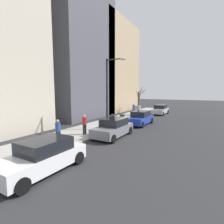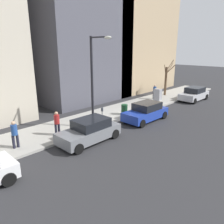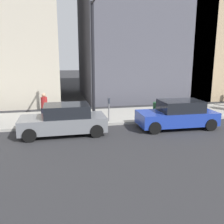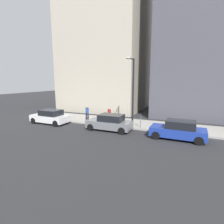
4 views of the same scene
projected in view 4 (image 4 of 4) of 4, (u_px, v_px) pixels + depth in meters
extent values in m
plane|color=#2B2B2D|center=(181.00, 135.00, 15.06)|extent=(120.00, 120.00, 0.00)
cube|color=#9E9B93|center=(182.00, 128.00, 16.85)|extent=(4.00, 36.00, 0.15)
cube|color=#1E389E|center=(177.00, 132.00, 13.97)|extent=(1.91, 4.24, 0.70)
cube|color=black|center=(181.00, 124.00, 13.78)|extent=(1.66, 2.24, 0.60)
cylinder|color=black|center=(156.00, 135.00, 13.90)|extent=(0.24, 0.65, 0.64)
cylinder|color=black|center=(159.00, 130.00, 15.42)|extent=(0.24, 0.65, 0.64)
cylinder|color=black|center=(199.00, 141.00, 12.62)|extent=(0.24, 0.65, 0.64)
cylinder|color=black|center=(198.00, 135.00, 14.13)|extent=(0.24, 0.65, 0.64)
cube|color=slate|center=(109.00, 124.00, 16.47)|extent=(1.82, 4.21, 0.70)
cube|color=black|center=(111.00, 118.00, 16.28)|extent=(1.61, 2.21, 0.60)
cylinder|color=black|center=(91.00, 127.00, 16.35)|extent=(0.22, 0.64, 0.64)
cylinder|color=black|center=(99.00, 123.00, 17.89)|extent=(0.22, 0.64, 0.64)
cylinder|color=black|center=(122.00, 131.00, 15.15)|extent=(0.22, 0.64, 0.64)
cylinder|color=black|center=(128.00, 126.00, 16.68)|extent=(0.22, 0.64, 0.64)
cube|color=white|center=(50.00, 118.00, 19.12)|extent=(1.87, 4.23, 0.70)
cube|color=black|center=(51.00, 113.00, 18.93)|extent=(1.64, 2.23, 0.60)
cylinder|color=black|center=(33.00, 121.00, 19.04)|extent=(0.23, 0.64, 0.64)
cylinder|color=black|center=(45.00, 118.00, 20.56)|extent=(0.23, 0.64, 0.64)
cylinder|color=black|center=(56.00, 124.00, 17.77)|extent=(0.23, 0.64, 0.64)
cylinder|color=black|center=(66.00, 120.00, 19.30)|extent=(0.23, 0.64, 0.64)
cylinder|color=slate|center=(141.00, 122.00, 16.78)|extent=(0.07, 0.07, 1.05)
cube|color=#2D333D|center=(141.00, 115.00, 16.66)|extent=(0.14, 0.10, 0.30)
cylinder|color=black|center=(133.00, 94.00, 16.73)|extent=(0.18, 0.18, 6.50)
cylinder|color=black|center=(131.00, 59.00, 15.46)|extent=(1.60, 0.10, 0.10)
ellipsoid|color=beige|center=(128.00, 58.00, 14.74)|extent=(0.56, 0.32, 0.20)
cylinder|color=#14381E|center=(176.00, 125.00, 15.95)|extent=(0.56, 0.56, 0.90)
cylinder|color=#1E1E2D|center=(110.00, 119.00, 18.75)|extent=(0.16, 0.16, 0.82)
cylinder|color=#1E1E2D|center=(108.00, 119.00, 18.84)|extent=(0.16, 0.16, 0.82)
cylinder|color=#A52323|center=(109.00, 112.00, 18.67)|extent=(0.36, 0.36, 0.62)
sphere|color=tan|center=(109.00, 109.00, 18.60)|extent=(0.22, 0.22, 0.22)
cylinder|color=#1E1E2D|center=(88.00, 117.00, 19.94)|extent=(0.16, 0.16, 0.82)
cylinder|color=#1E1E2D|center=(86.00, 117.00, 20.05)|extent=(0.16, 0.16, 0.82)
cylinder|color=#23478C|center=(87.00, 111.00, 19.87)|extent=(0.36, 0.36, 0.62)
sphere|color=tan|center=(87.00, 107.00, 19.79)|extent=(0.22, 0.22, 0.22)
cube|color=#4C4C56|center=(201.00, 18.00, 22.04)|extent=(10.31, 10.31, 24.87)
cube|color=#BCB29E|center=(107.00, 48.00, 28.57)|extent=(12.11, 12.11, 20.00)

